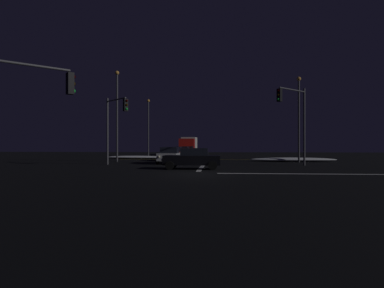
{
  "coord_description": "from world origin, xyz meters",
  "views": [
    {
      "loc": [
        1.49,
        -21.84,
        1.83
      ],
      "look_at": [
        -1.3,
        12.03,
        1.88
      ],
      "focal_mm": 32.06,
      "sensor_mm": 36.0,
      "label": 1
    }
  ],
  "objects_px": {
    "sedan_silver": "(170,155)",
    "traffic_signal_ne": "(295,112)",
    "box_truck": "(189,145)",
    "traffic_signal_sw": "(16,96)",
    "sedan_black_crossing": "(193,158)",
    "streetlamp_left_far": "(148,123)",
    "traffic_signal_nw": "(115,118)",
    "sedan_red": "(174,154)",
    "streetlamp_left_near": "(117,110)",
    "streetlamp_right_near": "(299,113)",
    "sedan_orange": "(188,151)",
    "sedan_gray": "(182,152)"
  },
  "relations": [
    {
      "from": "sedan_silver",
      "to": "sedan_orange",
      "type": "distance_m",
      "value": 18.47
    },
    {
      "from": "sedan_red",
      "to": "sedan_orange",
      "type": "height_order",
      "value": "same"
    },
    {
      "from": "sedan_black_crossing",
      "to": "streetlamp_left_near",
      "type": "height_order",
      "value": "streetlamp_left_near"
    },
    {
      "from": "traffic_signal_sw",
      "to": "streetlamp_right_near",
      "type": "relative_size",
      "value": 0.65
    },
    {
      "from": "traffic_signal_nw",
      "to": "streetlamp_left_far",
      "type": "height_order",
      "value": "streetlamp_left_far"
    },
    {
      "from": "sedan_silver",
      "to": "box_truck",
      "type": "distance_m",
      "value": 25.48
    },
    {
      "from": "sedan_orange",
      "to": "box_truck",
      "type": "height_order",
      "value": "box_truck"
    },
    {
      "from": "traffic_signal_nw",
      "to": "streetlamp_left_near",
      "type": "bearing_deg",
      "value": 105.45
    },
    {
      "from": "sedan_gray",
      "to": "sedan_orange",
      "type": "relative_size",
      "value": 1.0
    },
    {
      "from": "box_truck",
      "to": "sedan_black_crossing",
      "type": "bearing_deg",
      "value": -84.23
    },
    {
      "from": "sedan_silver",
      "to": "traffic_signal_ne",
      "type": "distance_m",
      "value": 12.19
    },
    {
      "from": "sedan_red",
      "to": "traffic_signal_nw",
      "type": "bearing_deg",
      "value": -114.47
    },
    {
      "from": "traffic_signal_sw",
      "to": "sedan_black_crossing",
      "type": "bearing_deg",
      "value": 58.1
    },
    {
      "from": "box_truck",
      "to": "traffic_signal_nw",
      "type": "bearing_deg",
      "value": -97.84
    },
    {
      "from": "sedan_red",
      "to": "traffic_signal_nw",
      "type": "distance_m",
      "value": 10.29
    },
    {
      "from": "sedan_silver",
      "to": "sedan_gray",
      "type": "relative_size",
      "value": 1.0
    },
    {
      "from": "sedan_silver",
      "to": "traffic_signal_sw",
      "type": "xyz_separation_m",
      "value": [
        -4.08,
        -18.37,
        3.17
      ]
    },
    {
      "from": "sedan_black_crossing",
      "to": "streetlamp_right_near",
      "type": "xyz_separation_m",
      "value": [
        10.1,
        10.42,
        4.28
      ]
    },
    {
      "from": "sedan_gray",
      "to": "streetlamp_left_near",
      "type": "relative_size",
      "value": 0.44
    },
    {
      "from": "sedan_black_crossing",
      "to": "streetlamp_left_far",
      "type": "relative_size",
      "value": 0.49
    },
    {
      "from": "box_truck",
      "to": "sedan_silver",
      "type": "bearing_deg",
      "value": -88.89
    },
    {
      "from": "sedan_silver",
      "to": "traffic_signal_sw",
      "type": "height_order",
      "value": "traffic_signal_sw"
    },
    {
      "from": "box_truck",
      "to": "traffic_signal_sw",
      "type": "distance_m",
      "value": 44.04
    },
    {
      "from": "sedan_red",
      "to": "streetlamp_left_far",
      "type": "xyz_separation_m",
      "value": [
        -5.75,
        13.37,
        4.27
      ]
    },
    {
      "from": "traffic_signal_sw",
      "to": "sedan_orange",
      "type": "bearing_deg",
      "value": 83.73
    },
    {
      "from": "sedan_black_crossing",
      "to": "streetlamp_left_near",
      "type": "bearing_deg",
      "value": 130.71
    },
    {
      "from": "traffic_signal_sw",
      "to": "streetlamp_right_near",
      "type": "distance_m",
      "value": 27.42
    },
    {
      "from": "streetlamp_left_far",
      "to": "traffic_signal_ne",
      "type": "bearing_deg",
      "value": -52.14
    },
    {
      "from": "streetlamp_right_near",
      "to": "traffic_signal_nw",
      "type": "bearing_deg",
      "value": -160.27
    },
    {
      "from": "box_truck",
      "to": "streetlamp_right_near",
      "type": "bearing_deg",
      "value": -59.04
    },
    {
      "from": "streetlamp_left_near",
      "to": "streetlamp_left_far",
      "type": "xyz_separation_m",
      "value": [
        0.0,
        16.0,
        -0.49
      ]
    },
    {
      "from": "sedan_red",
      "to": "streetlamp_right_near",
      "type": "relative_size",
      "value": 0.49
    },
    {
      "from": "streetlamp_left_far",
      "to": "box_truck",
      "type": "bearing_deg",
      "value": 48.29
    },
    {
      "from": "sedan_orange",
      "to": "streetlamp_right_near",
      "type": "bearing_deg",
      "value": -49.86
    },
    {
      "from": "streetlamp_left_near",
      "to": "streetlamp_left_far",
      "type": "bearing_deg",
      "value": 90.0
    },
    {
      "from": "sedan_gray",
      "to": "streetlamp_left_near",
      "type": "xyz_separation_m",
      "value": [
        -5.99,
        -8.87,
        4.77
      ]
    },
    {
      "from": "sedan_orange",
      "to": "traffic_signal_sw",
      "type": "xyz_separation_m",
      "value": [
        -4.05,
        -36.84,
        3.17
      ]
    },
    {
      "from": "sedan_silver",
      "to": "traffic_signal_nw",
      "type": "xyz_separation_m",
      "value": [
        -4.43,
        -3.1,
        3.36
      ]
    },
    {
      "from": "sedan_orange",
      "to": "traffic_signal_ne",
      "type": "bearing_deg",
      "value": -62.63
    },
    {
      "from": "streetlamp_left_near",
      "to": "streetlamp_left_far",
      "type": "distance_m",
      "value": 16.01
    },
    {
      "from": "sedan_orange",
      "to": "box_truck",
      "type": "relative_size",
      "value": 0.52
    },
    {
      "from": "box_truck",
      "to": "streetlamp_left_near",
      "type": "xyz_separation_m",
      "value": [
        -5.65,
        -22.34,
        3.86
      ]
    },
    {
      "from": "sedan_black_crossing",
      "to": "streetlamp_right_near",
      "type": "distance_m",
      "value": 15.12
    },
    {
      "from": "sedan_silver",
      "to": "traffic_signal_nw",
      "type": "distance_m",
      "value": 6.36
    },
    {
      "from": "sedan_silver",
      "to": "streetlamp_left_near",
      "type": "distance_m",
      "value": 8.38
    },
    {
      "from": "traffic_signal_ne",
      "to": "traffic_signal_nw",
      "type": "height_order",
      "value": "traffic_signal_ne"
    },
    {
      "from": "sedan_gray",
      "to": "traffic_signal_nw",
      "type": "height_order",
      "value": "traffic_signal_nw"
    },
    {
      "from": "box_truck",
      "to": "traffic_signal_sw",
      "type": "xyz_separation_m",
      "value": [
        -3.59,
        -43.83,
        2.27
      ]
    },
    {
      "from": "sedan_silver",
      "to": "traffic_signal_ne",
      "type": "bearing_deg",
      "value": -15.7
    },
    {
      "from": "sedan_black_crossing",
      "to": "streetlamp_left_far",
      "type": "height_order",
      "value": "streetlamp_left_far"
    }
  ]
}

